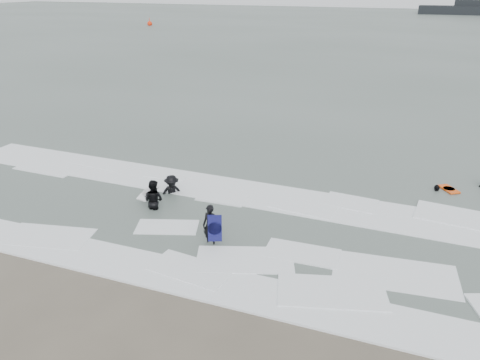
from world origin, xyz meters
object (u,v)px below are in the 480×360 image
at_px(surfer_wading, 154,208).
at_px(surfer_breaker, 172,195).
at_px(surfer_centre, 211,245).
at_px(vessel_horizon, 474,10).
at_px(surfer_right_near, 436,192).
at_px(buoy, 150,24).

bearing_deg(surfer_wading, surfer_breaker, -89.07).
bearing_deg(surfer_centre, vessel_horizon, 90.25).
xyz_separation_m(surfer_wading, vessel_horizon, (18.75, 131.57, 1.41)).
xyz_separation_m(surfer_wading, surfer_right_near, (10.82, 6.09, 0.00)).
relative_size(surfer_wading, vessel_horizon, 0.07).
xyz_separation_m(surfer_right_near, buoy, (-55.81, 66.25, 0.42)).
bearing_deg(surfer_wading, vessel_horizon, -96.46).
bearing_deg(surfer_wading, buoy, -56.48).
bearing_deg(surfer_right_near, surfer_wading, -27.65).
height_order(surfer_wading, surfer_right_near, surfer_wading).
distance_m(surfer_breaker, vessel_horizon, 131.46).
height_order(surfer_centre, vessel_horizon, vessel_horizon).
relative_size(surfer_centre, vessel_horizon, 0.06).
relative_size(surfer_wading, buoy, 1.10).
bearing_deg(surfer_wading, surfer_centre, 154.10).
distance_m(surfer_centre, surfer_breaker, 4.67).
height_order(surfer_centre, buoy, buoy).
height_order(surfer_breaker, vessel_horizon, vessel_horizon).
xyz_separation_m(surfer_centre, surfer_breaker, (-3.37, 3.23, 0.00)).
relative_size(surfer_wading, surfer_right_near, 1.22).
height_order(surfer_wading, buoy, buoy).
distance_m(surfer_right_near, buoy, 86.62).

